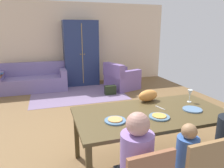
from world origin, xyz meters
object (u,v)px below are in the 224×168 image
dining_table (152,117)px  person_child (183,167)px  plate_near_woman (192,109)px  handbag (110,90)px  wine_glass (190,93)px  cat (148,96)px  armchair (121,79)px  armoire (81,53)px  couch (33,80)px  plate_near_man (115,121)px  plate_near_child (159,117)px

dining_table → person_child: size_ratio=2.13×
plate_near_woman → handbag: (-0.11, 3.30, -0.64)m
plate_near_woman → handbag: 3.36m
wine_glass → handbag: size_ratio=0.58×
person_child → cat: (0.15, 1.10, 0.41)m
dining_table → person_child: 0.74m
armchair → armoire: armoire is taller
cat → armoire: 4.22m
plate_near_woman → armchair: armchair is taller
plate_near_woman → couch: bearing=116.5°
dining_table → armchair: size_ratio=1.82×
plate_near_man → armchair: bearing=68.9°
dining_table → plate_near_man: plate_near_man is taller
plate_near_man → cat: (0.69, 0.53, 0.08)m
person_child → handbag: size_ratio=2.89×
plate_near_woman → cat: bearing=127.8°
cat → handbag: 2.89m
dining_table → wine_glass: size_ratio=10.60×
plate_near_man → armoire: bearing=85.2°
dining_table → couch: (-1.68, 4.36, -0.40)m
plate_near_man → plate_near_woman: same height
dining_table → plate_near_child: plate_near_child is taller
handbag → plate_near_man: bearing=-106.3°
wine_glass → couch: (-2.39, 4.18, -0.59)m
wine_glass → cat: wine_glass is taller
cat → plate_near_man: bearing=-153.0°
armoire → wine_glass: bearing=-79.1°
dining_table → handbag: dining_table is taller
person_child → armoire: armoire is taller
person_child → handbag: 3.93m
plate_near_child → armchair: armchair is taller
dining_table → plate_near_child: bearing=-90.0°
handbag → dining_table: bearing=-97.6°
plate_near_man → couch: 4.64m
cat → wine_glass: bearing=-32.3°
cat → plate_near_woman: bearing=-62.5°
person_child → plate_near_man: bearing=133.2°
plate_near_man → plate_near_woman: bearing=1.1°
handbag → wine_glass: bearing=-84.7°
wine_glass → couch: bearing=119.8°
dining_table → plate_near_man: (-0.54, -0.12, 0.07)m
plate_near_man → plate_near_child: 0.55m
person_child → couch: size_ratio=0.47×
dining_table → couch: size_ratio=1.00×
handbag → armoire: bearing=112.1°
plate_near_woman → armchair: size_ratio=0.23×
plate_near_child → wine_glass: size_ratio=1.34×
plate_near_woman → armchair: bearing=84.2°
dining_table → plate_near_woman: size_ratio=7.89×
plate_near_man → person_child: 0.86m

